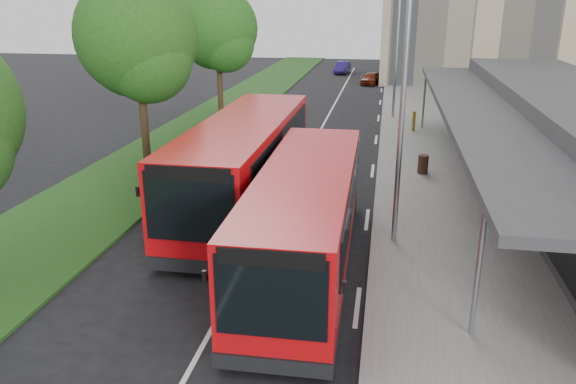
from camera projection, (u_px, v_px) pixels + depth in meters
The scene contains 16 objects.
ground at pixel (248, 262), 16.48m from camera, with size 120.00×120.00×0.00m, color black.
pavement at pixel (423, 125), 34.11m from camera, with size 5.00×80.00×0.15m, color slate.
grass_verge at pixel (217, 118), 36.24m from camera, with size 5.00×80.00×0.10m, color #174014.
lane_centre_line at pixel (314, 141), 30.45m from camera, with size 0.12×70.00×0.01m, color silver.
kerb_dashes at pixel (377, 128), 33.64m from camera, with size 0.12×56.00×0.01m.
station_building at pixel (572, 145), 21.50m from camera, with size 7.70×26.00×4.00m.
tree_mid at pixel (138, 44), 24.28m from camera, with size 5.28×5.28×8.48m.
tree_far at pixel (218, 34), 35.53m from camera, with size 5.04×5.04×8.11m.
lamp_post_near at pixel (400, 95), 16.14m from camera, with size 1.44×0.28×8.00m.
lamp_post_far at pixel (396, 44), 34.77m from camera, with size 1.44×0.28×8.00m.
bus_main at pixel (306, 219), 15.65m from camera, with size 2.83×10.44×2.94m.
bus_second at pixel (245, 164), 20.22m from camera, with size 3.15×11.65×3.29m.
litter_bin at pixel (423, 164), 24.27m from camera, with size 0.45×0.45×0.80m, color #372016.
bollard at pixel (414, 121), 32.11m from camera, with size 0.18×0.18×1.12m, color yellow.
car_near at pixel (371, 78), 50.72m from camera, with size 1.32×3.29×1.12m, color #611E0D.
car_far at pixel (342, 67), 58.35m from camera, with size 1.25×3.60×1.18m, color navy.
Camera 1 is at (3.72, -14.49, 7.32)m, focal length 35.00 mm.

